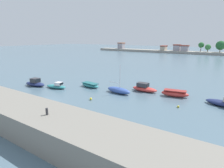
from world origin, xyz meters
TOP-DOWN VIEW (x-y plane):
  - ground_plane at (0.00, 0.00)m, footprint 400.00×400.00m
  - seawall_embankment at (0.00, -6.94)m, footprint 93.92×5.77m
  - mooring_bollard at (10.15, -7.34)m, footprint 0.24×0.24m
  - moored_boat_0 at (-10.62, 5.43)m, footprint 5.39×2.51m
  - moored_boat_1 at (-5.27, 6.68)m, footprint 4.85×2.52m
  - moored_boat_2 at (-0.16, 11.32)m, footprint 4.86×2.35m
  - moored_boat_3 at (7.16, 10.89)m, footprint 5.41×2.44m
  - moored_boat_4 at (10.64, 14.73)m, footprint 5.07×2.04m
  - moored_boat_5 at (16.57, 14.67)m, footprint 4.92×2.51m
  - mooring_buoy_0 at (5.49, 4.79)m, footprint 0.42×0.42m
  - mooring_buoy_1 at (18.64, 9.39)m, footprint 0.34×0.34m
  - distant_shoreline at (-1.57, 109.15)m, footprint 137.87×8.37m

SIDE VIEW (x-z plane):
  - ground_plane at x=0.00m, z-range 0.00..0.00m
  - mooring_buoy_1 at x=18.64m, z-range 0.00..0.34m
  - mooring_buoy_0 at x=5.49m, z-range 0.00..0.42m
  - moored_boat_2 at x=-0.16m, z-range -0.02..0.88m
  - moored_boat_1 at x=-5.27m, z-range -0.21..1.13m
  - moored_boat_3 at x=7.16m, z-range -2.13..3.24m
  - moored_boat_5 at x=16.57m, z-range -0.02..1.13m
  - moored_boat_0 at x=-10.62m, z-range -0.26..1.43m
  - moored_boat_4 at x=10.64m, z-range -0.21..1.44m
  - seawall_embankment at x=0.00m, z-range 0.00..2.74m
  - distant_shoreline at x=-1.57m, z-range -2.53..5.60m
  - mooring_bollard at x=10.15m, z-range 2.74..3.44m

